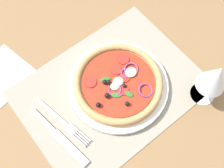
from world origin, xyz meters
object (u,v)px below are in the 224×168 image
at_px(plate, 118,85).
at_px(knife, 59,137).
at_px(fork, 65,123).
at_px(wine_glass, 215,78).
at_px(pizza, 118,83).

xyz_separation_m(plate, knife, (0.20, 0.02, -0.00)).
height_order(plate, fork, plate).
xyz_separation_m(fork, wine_glass, (-0.33, 0.16, 0.09)).
relative_size(plate, knife, 1.33).
xyz_separation_m(plate, wine_glass, (-0.16, 0.16, 0.09)).
bearing_deg(wine_glass, fork, -25.61).
height_order(fork, wine_glass, wine_glass).
xyz_separation_m(pizza, fork, (0.17, -0.00, -0.02)).
bearing_deg(plate, pizza, 148.25).
xyz_separation_m(plate, pizza, (-0.00, 0.00, 0.02)).
relative_size(fork, wine_glass, 1.21).
relative_size(pizza, knife, 1.17).
bearing_deg(knife, fork, 113.90).
height_order(plate, pizza, pizza).
bearing_deg(wine_glass, knife, -21.14).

